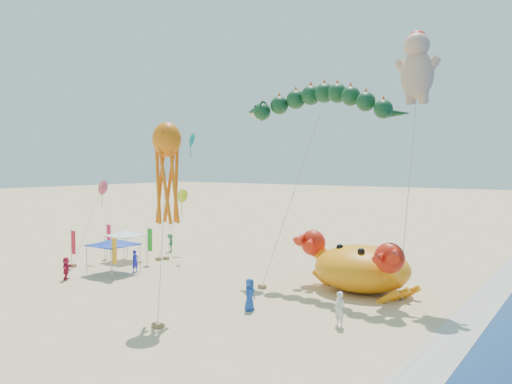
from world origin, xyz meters
TOP-DOWN VIEW (x-y plane):
  - ground at (0.00, 0.00)m, footprint 320.00×320.00m
  - foam_strip at (12.00, 0.00)m, footprint 320.00×320.00m
  - crab_inflatable at (4.77, 4.40)m, footprint 8.71×7.27m
  - dragon_kite at (1.26, 4.83)m, footprint 11.96×4.77m
  - cherub_kite at (7.71, 6.06)m, footprint 2.11×3.14m
  - octopus_kite at (-2.03, -6.51)m, footprint 2.28×2.89m
  - canopy_blue at (-13.10, -1.31)m, footprint 3.37×3.37m
  - canopy_white at (-16.38, 2.64)m, footprint 2.98×2.98m
  - feather_flags at (-15.20, 0.19)m, footprint 7.67×5.33m
  - beachgoers at (-8.63, -0.12)m, footprint 24.19×14.14m
  - small_kites at (-15.56, 5.67)m, footprint 6.54×9.98m

SIDE VIEW (x-z plane):
  - ground at x=0.00m, z-range 0.00..0.00m
  - foam_strip at x=12.00m, z-range 0.01..0.01m
  - beachgoers at x=-8.63m, z-range -0.05..1.81m
  - crab_inflatable at x=4.77m, z-range -0.23..3.59m
  - feather_flags at x=-15.20m, z-range 0.41..3.61m
  - canopy_white at x=-16.38m, z-range 1.09..3.79m
  - canopy_blue at x=-13.10m, z-range 1.09..3.79m
  - small_kites at x=-15.56m, z-range 1.08..12.45m
  - octopus_kite at x=-2.03m, z-range 2.99..13.71m
  - dragon_kite at x=1.26m, z-range 5.52..19.19m
  - cherub_kite at x=7.71m, z-range 6.24..23.14m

